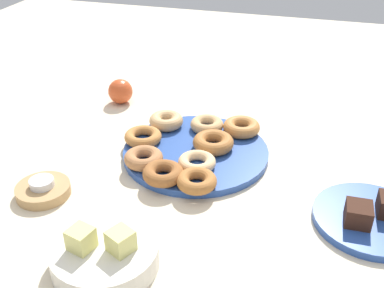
{
  "coord_description": "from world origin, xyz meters",
  "views": [
    {
      "loc": [
        -0.24,
        0.84,
        0.55
      ],
      "look_at": [
        0.0,
        0.03,
        0.05
      ],
      "focal_mm": 43.21,
      "sensor_mm": 36.0,
      "label": 1
    }
  ],
  "objects": [
    {
      "name": "brownie_far",
      "position": [
        -0.34,
        0.16,
        0.03
      ],
      "size": [
        0.05,
        0.05,
        0.04
      ],
      "primitive_type": "cube",
      "rotation": [
        0.0,
        0.0,
        0.02
      ],
      "color": "#381E14",
      "rests_on": "cake_plate"
    },
    {
      "name": "candle_holder",
      "position": [
        0.25,
        0.23,
        0.01
      ],
      "size": [
        0.11,
        0.11,
        0.02
      ],
      "primitive_type": "cylinder",
      "color": "tan",
      "rests_on": "ground_plane"
    },
    {
      "name": "donut_5",
      "position": [
        0.09,
        0.09,
        0.03
      ],
      "size": [
        0.11,
        0.11,
        0.03
      ],
      "primitive_type": "torus",
      "rotation": [
        0.0,
        0.0,
        1.01
      ],
      "color": "#B27547",
      "rests_on": "donut_plate"
    },
    {
      "name": "donut_plate",
      "position": [
        0.0,
        0.0,
        0.01
      ],
      "size": [
        0.32,
        0.32,
        0.02
      ],
      "primitive_type": "cylinder",
      "color": "#284C9E",
      "rests_on": "ground_plane"
    },
    {
      "name": "apple",
      "position": [
        0.27,
        -0.2,
        0.03
      ],
      "size": [
        0.07,
        0.07,
        0.07
      ],
      "primitive_type": "sphere",
      "color": "#CC4C23",
      "rests_on": "ground_plane"
    },
    {
      "name": "donut_2",
      "position": [
        -0.02,
        0.07,
        0.03
      ],
      "size": [
        0.1,
        0.1,
        0.02
      ],
      "primitive_type": "torus",
      "rotation": [
        0.0,
        0.0,
        0.25
      ],
      "color": "#EABC84",
      "rests_on": "donut_plate"
    },
    {
      "name": "donut_3",
      "position": [
        0.1,
        -0.08,
        0.03
      ],
      "size": [
        0.1,
        0.1,
        0.03
      ],
      "primitive_type": "torus",
      "rotation": [
        0.0,
        0.0,
        5.04
      ],
      "color": "tan",
      "rests_on": "donut_plate"
    },
    {
      "name": "donut_0",
      "position": [
        0.03,
        0.13,
        0.03
      ],
      "size": [
        0.09,
        0.09,
        0.03
      ],
      "primitive_type": "torus",
      "rotation": [
        0.0,
        0.0,
        1.68
      ],
      "color": "#995B2D",
      "rests_on": "donut_plate"
    },
    {
      "name": "donut_7",
      "position": [
        -0.04,
        0.13,
        0.03
      ],
      "size": [
        0.11,
        0.11,
        0.03
      ],
      "primitive_type": "torus",
      "rotation": [
        0.0,
        0.0,
        5.25
      ],
      "color": "#AD6B33",
      "rests_on": "donut_plate"
    },
    {
      "name": "melon_chunk_right",
      "position": [
        0.08,
        0.38,
        0.06
      ],
      "size": [
        0.04,
        0.04,
        0.04
      ],
      "primitive_type": "cube",
      "rotation": [
        0.0,
        0.0,
        -0.27
      ],
      "color": "#DBD67A",
      "rests_on": "fruit_bowl"
    },
    {
      "name": "cake_plate",
      "position": [
        -0.37,
        0.13,
        0.01
      ],
      "size": [
        0.21,
        0.21,
        0.01
      ],
      "primitive_type": "cylinder",
      "color": "#284C9E",
      "rests_on": "ground_plane"
    },
    {
      "name": "tealight",
      "position": [
        0.25,
        0.23,
        0.03
      ],
      "size": [
        0.05,
        0.05,
        0.01
      ],
      "primitive_type": "cylinder",
      "color": "silver",
      "rests_on": "candle_holder"
    },
    {
      "name": "ground_plane",
      "position": [
        0.0,
        0.0,
        0.0
      ],
      "size": [
        2.4,
        2.4,
        0.0
      ],
      "primitive_type": "plane",
      "color": "beige"
    },
    {
      "name": "donut_8",
      "position": [
        -0.08,
        -0.1,
        0.03
      ],
      "size": [
        0.1,
        0.1,
        0.03
      ],
      "primitive_type": "torus",
      "rotation": [
        0.0,
        0.0,
        1.4
      ],
      "color": "#BC7A3D",
      "rests_on": "donut_plate"
    },
    {
      "name": "donut_4",
      "position": [
        0.12,
        0.0,
        0.03
      ],
      "size": [
        0.12,
        0.12,
        0.02
      ],
      "primitive_type": "torus",
      "rotation": [
        0.0,
        0.0,
        3.76
      ],
      "color": "#BC7A3D",
      "rests_on": "donut_plate"
    },
    {
      "name": "melon_chunk_left",
      "position": [
        0.02,
        0.36,
        0.06
      ],
      "size": [
        0.05,
        0.05,
        0.04
      ],
      "primitive_type": "cube",
      "rotation": [
        0.0,
        0.0,
        -0.47
      ],
      "color": "#DBD67A",
      "rests_on": "fruit_bowl"
    },
    {
      "name": "donut_6",
      "position": [
        -0.04,
        -0.01,
        0.03
      ],
      "size": [
        0.12,
        0.12,
        0.03
      ],
      "primitive_type": "torus",
      "rotation": [
        0.0,
        0.0,
        4.3
      ],
      "color": "#AD6B33",
      "rests_on": "donut_plate"
    },
    {
      "name": "fruit_bowl",
      "position": [
        0.05,
        0.36,
        0.02
      ],
      "size": [
        0.17,
        0.17,
        0.04
      ],
      "primitive_type": "cylinder",
      "color": "silver",
      "rests_on": "ground_plane"
    },
    {
      "name": "donut_1",
      "position": [
        0.0,
        -0.1,
        0.03
      ],
      "size": [
        0.11,
        0.11,
        0.02
      ],
      "primitive_type": "torus",
      "rotation": [
        0.0,
        0.0,
        0.93
      ],
      "color": "tan",
      "rests_on": "donut_plate"
    }
  ]
}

